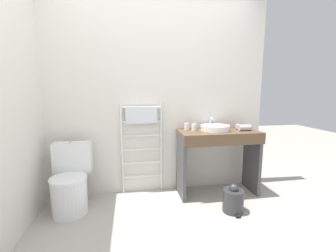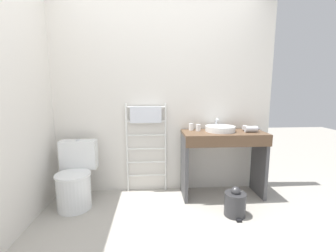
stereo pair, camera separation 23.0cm
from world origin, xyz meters
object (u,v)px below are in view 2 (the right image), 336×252
Objects in this scene: toilet at (75,180)px; trash_bin at (235,203)px; hair_dryer at (251,129)px; cup_near_wall at (191,127)px; sink_basin at (220,128)px; towel_radiator at (146,129)px; cup_near_edge at (198,128)px.

trash_bin is at bearing -10.87° from toilet.
hair_dryer reaches higher than toilet.
hair_dryer is (0.71, -0.16, -0.01)m from cup_near_wall.
trash_bin is at bearing -57.82° from cup_near_wall.
sink_basin is 1.13× the size of trash_bin.
towel_radiator is at bearing 170.45° from hair_dryer.
towel_radiator is 13.09× the size of cup_near_wall.
cup_near_edge is at bearing -36.47° from cup_near_wall.
sink_basin reaches higher than trash_bin.
hair_dryer is at bearing -9.34° from cup_near_edge.
cup_near_wall is 0.73m from hair_dryer.
hair_dryer is at bearing 2.83° from toilet.
cup_near_wall is 0.28× the size of trash_bin.
cup_near_edge is 0.42× the size of hair_dryer.
cup_near_wall reaches higher than cup_near_edge.
hair_dryer is (1.28, -0.22, 0.03)m from towel_radiator.
trash_bin is (0.95, -0.66, -0.70)m from towel_radiator.
toilet is 8.96× the size of cup_near_edge.
sink_basin is at bearing 170.84° from hair_dryer.
hair_dryer is (0.63, -0.10, -0.00)m from cup_near_edge.
sink_basin is 0.37m from hair_dryer.
cup_near_wall is at bearing 163.25° from sink_basin.
sink_basin is at bearing -9.71° from towel_radiator.
hair_dryer is at bearing 53.18° from trash_bin.
cup_near_wall is at bearing 10.91° from toilet.
cup_near_wall reaches higher than hair_dryer.
cup_near_edge is at bearing 8.08° from toilet.
hair_dryer is 0.91m from trash_bin.
trash_bin is (0.38, -0.60, -0.73)m from cup_near_wall.
cup_near_wall is 1.07× the size of cup_near_edge.
sink_basin reaches higher than toilet.
towel_radiator is 3.19× the size of sink_basin.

